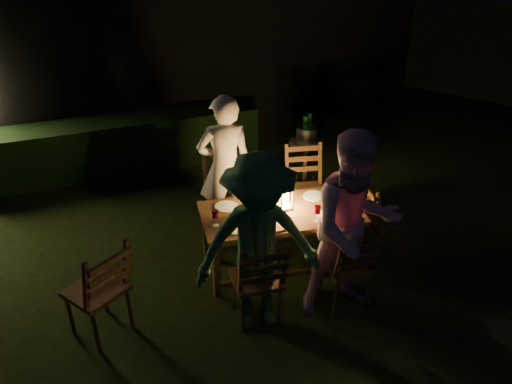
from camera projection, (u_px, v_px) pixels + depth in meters
name	position (u px, v px, depth m)	size (l,w,h in m)	color
garden_envelope	(122.00, 35.00, 9.24)	(40.00, 40.00, 3.20)	black
dining_table	(281.00, 217.00, 5.32)	(1.79, 1.07, 0.70)	#492D18
chair_near_left	(257.00, 293.00, 4.72)	(0.49, 0.52, 1.00)	#492D18
chair_near_right	(346.00, 280.00, 4.92)	(0.46, 0.49, 0.95)	#492D18
chair_far_left	(227.00, 211.00, 6.03)	(0.55, 0.58, 1.08)	#492D18
chair_far_right	(305.00, 202.00, 6.24)	(0.57, 0.60, 1.05)	#492D18
chair_end	(383.00, 230.00, 5.74)	(0.51, 0.49, 0.91)	#492D18
chair_spare	(100.00, 305.00, 4.55)	(0.66, 0.68, 1.05)	#492D18
person_house_side	(225.00, 168.00, 5.81)	(0.64, 0.42, 1.76)	beige
person_opp_right	(354.00, 227.00, 4.57)	(0.91, 0.71, 1.87)	#CF8EAE
person_opp_left	(258.00, 245.00, 4.40)	(1.14, 0.66, 1.77)	#2F5F36
lantern	(285.00, 195.00, 5.26)	(0.16, 0.16, 0.35)	white
plate_far_left	(226.00, 207.00, 5.36)	(0.25, 0.25, 0.01)	white
plate_near_left	(234.00, 228.00, 4.98)	(0.25, 0.25, 0.01)	white
plate_far_right	(314.00, 196.00, 5.56)	(0.25, 0.25, 0.01)	white
plate_near_right	(328.00, 216.00, 5.19)	(0.25, 0.25, 0.01)	white
wineglass_a	(248.00, 195.00, 5.42)	(0.06, 0.06, 0.18)	#59070F
wineglass_b	(216.00, 218.00, 4.99)	(0.06, 0.06, 0.18)	#59070F
wineglass_c	(317.00, 214.00, 5.07)	(0.06, 0.06, 0.18)	#59070F
wineglass_d	(330.00, 190.00, 5.53)	(0.06, 0.06, 0.18)	#59070F
wineglass_e	(280.00, 220.00, 4.97)	(0.06, 0.06, 0.18)	silver
bottle_table	(258.00, 202.00, 5.17)	(0.07, 0.07, 0.28)	#0F471E
napkin_left	(276.00, 228.00, 4.98)	(0.18, 0.14, 0.01)	red
napkin_right	(340.00, 219.00, 5.14)	(0.18, 0.14, 0.01)	red
phone	(229.00, 233.00, 4.90)	(0.14, 0.07, 0.01)	black
side_table	(306.00, 146.00, 7.15)	(0.48, 0.48, 0.65)	brown
ice_bucket	(307.00, 134.00, 7.06)	(0.30, 0.30, 0.22)	#A5A8AD
bottle_bucket_a	(305.00, 132.00, 6.99)	(0.07, 0.07, 0.32)	#0F471E
bottle_bucket_b	(309.00, 129.00, 7.09)	(0.07, 0.07, 0.32)	#0F471E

